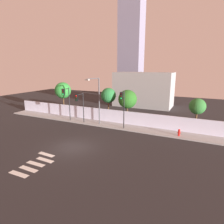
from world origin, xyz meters
The scene contains 15 objects.
ground_plane centered at (0.00, 0.00, 0.00)m, with size 80.00×80.00×0.00m, color #272425.
sidewalk centered at (0.00, 8.20, 0.07)m, with size 36.00×2.40×0.15m, color #9C9C9C.
perimeter_wall centered at (0.00, 9.49, 1.05)m, with size 36.00×0.18×1.80m, color silver.
crosswalk_marking centered at (-0.74, -4.10, 0.00)m, with size 2.49×3.89×0.01m.
traffic_light_left centered at (-6.05, 6.75, 3.72)m, with size 0.46×1.76×4.88m.
traffic_light_center centered at (2.52, 7.01, 3.67)m, with size 0.35×1.27×4.84m.
traffic_light_right centered at (-3.69, 6.67, 3.30)m, with size 0.35×1.83×4.26m.
street_lamp_curbside centered at (-1.31, 7.41, 4.01)m, with size 0.85×2.37×6.39m.
fire_hydrant centered at (9.35, 7.73, 0.57)m, with size 0.44×0.26×0.79m.
roadside_tree_leftmost centered at (-10.21, 11.05, 4.03)m, with size 2.75×2.75×5.42m.
roadside_tree_midleft centered at (-1.48, 11.05, 3.72)m, with size 2.28×2.28×4.88m.
roadside_tree_midright centered at (1.62, 11.05, 3.38)m, with size 2.71×2.71×4.74m.
roadside_tree_rightmost centered at (10.95, 11.05, 3.13)m, with size 2.02×2.02×4.16m.
low_building_distant centered at (0.36, 23.49, 3.46)m, with size 11.55×6.00×6.91m, color #9C9C9C.
tower_on_skyline centered at (-6.95, 35.49, 14.64)m, with size 5.90×5.00×29.27m, color gray.
Camera 1 is at (11.28, -14.25, 7.91)m, focal length 30.15 mm.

